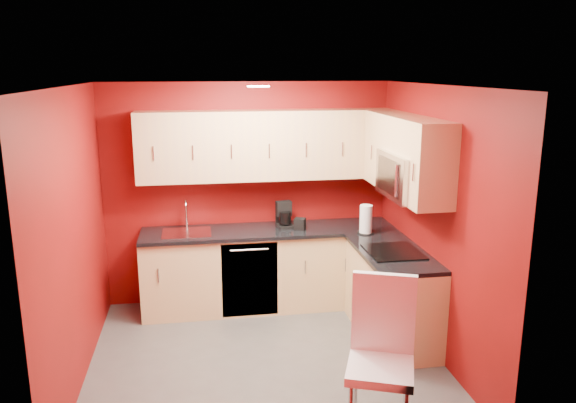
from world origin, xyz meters
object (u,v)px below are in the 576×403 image
object	(u,v)px
coffee_maker	(285,215)
paper_towel	(366,219)
dining_chair	(381,360)
napkin_holder	(300,224)
sink	(187,229)
microwave	(408,176)

from	to	relation	value
coffee_maker	paper_towel	distance (m)	0.90
coffee_maker	paper_towel	xyz separation A→B (m)	(0.81, -0.39, 0.01)
dining_chair	napkin_holder	bearing A→B (deg)	115.43
paper_towel	sink	bearing A→B (deg)	169.47
napkin_holder	dining_chair	distance (m)	2.36
coffee_maker	dining_chair	distance (m)	2.50
microwave	paper_towel	bearing A→B (deg)	106.68
sink	napkin_holder	world-z (taller)	sink
sink	microwave	bearing A→B (deg)	-25.60
dining_chair	coffee_maker	bearing A→B (deg)	118.60
paper_towel	coffee_maker	bearing A→B (deg)	154.36
microwave	coffee_maker	size ratio (longest dim) A/B	2.68
sink	dining_chair	world-z (taller)	sink
napkin_holder	paper_towel	xyz separation A→B (m)	(0.67, -0.27, 0.09)
coffee_maker	napkin_holder	bearing A→B (deg)	-48.13
microwave	dining_chair	distance (m)	1.90
napkin_holder	coffee_maker	bearing A→B (deg)	140.40
coffee_maker	dining_chair	xyz separation A→B (m)	(0.31, -2.44, -0.47)
coffee_maker	napkin_holder	world-z (taller)	coffee_maker
microwave	paper_towel	size ratio (longest dim) A/B	2.44
sink	dining_chair	size ratio (longest dim) A/B	0.44
sink	coffee_maker	size ratio (longest dim) A/B	1.84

